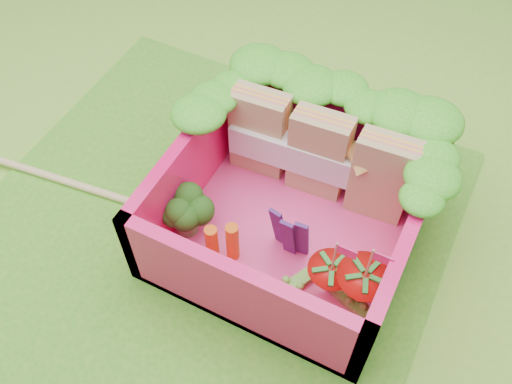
{
  "coord_description": "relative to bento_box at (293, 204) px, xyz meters",
  "views": [
    {
      "loc": [
        1.07,
        -1.46,
        2.79
      ],
      "look_at": [
        0.22,
        0.21,
        0.28
      ],
      "focal_mm": 40.0,
      "sensor_mm": 36.0,
      "label": 1
    }
  ],
  "objects": [
    {
      "name": "sandwich_stack",
      "position": [
        0.01,
        0.34,
        0.06
      ],
      "size": [
        1.07,
        0.24,
        0.57
      ],
      "color": "tan",
      "rests_on": "bento_floor"
    },
    {
      "name": "broccoli",
      "position": [
        -0.52,
        -0.28,
        -0.05
      ],
      "size": [
        0.31,
        0.31,
        0.25
      ],
      "color": "#5C9B4B",
      "rests_on": "bento_floor"
    },
    {
      "name": "snap_peas",
      "position": [
        0.33,
        -0.32,
        -0.2
      ],
      "size": [
        0.6,
        0.32,
        0.05
      ],
      "color": "#53BE3B",
      "rests_on": "bento_floor"
    },
    {
      "name": "lettuce_ruffle",
      "position": [
        -0.0,
        0.45,
        0.33
      ],
      "size": [
        1.43,
        0.77,
        0.11
      ],
      "color": "#21981B",
      "rests_on": "bento_box"
    },
    {
      "name": "placemat",
      "position": [
        -0.45,
        -0.21,
        -0.29
      ],
      "size": [
        2.6,
        2.6,
        0.03
      ],
      "primitive_type": "cube",
      "color": "#4DA725",
      "rests_on": "ground"
    },
    {
      "name": "bento_box",
      "position": [
        0.0,
        0.0,
        0.0
      ],
      "size": [
        1.3,
        1.3,
        0.55
      ],
      "color": "#FF1564",
      "rests_on": "placemat"
    },
    {
      "name": "strawberry_right",
      "position": [
        0.5,
        -0.26,
        -0.08
      ],
      "size": [
        0.28,
        0.28,
        0.52
      ],
      "color": "red",
      "rests_on": "bento_floor"
    },
    {
      "name": "chopsticks",
      "position": [
        -1.41,
        -0.3,
        -0.25
      ],
      "size": [
        2.18,
        0.3,
        0.04
      ],
      "color": "#D8B876",
      "rests_on": "placemat"
    },
    {
      "name": "carrot_sticks",
      "position": [
        -0.25,
        -0.33,
        -0.09
      ],
      "size": [
        0.17,
        0.11,
        0.28
      ],
      "color": "#F15414",
      "rests_on": "bento_floor"
    },
    {
      "name": "strawberry_left",
      "position": [
        0.34,
        -0.28,
        -0.1
      ],
      "size": [
        0.24,
        0.24,
        0.48
      ],
      "color": "red",
      "rests_on": "bento_floor"
    },
    {
      "name": "purple_wedges",
      "position": [
        0.06,
        -0.16,
        -0.04
      ],
      "size": [
        0.21,
        0.06,
        0.38
      ],
      "color": "#481B61",
      "rests_on": "bento_floor"
    },
    {
      "name": "bento_floor",
      "position": [
        -0.0,
        0.0,
        -0.25
      ],
      "size": [
        1.3,
        1.3,
        0.05
      ],
      "primitive_type": "cube",
      "color": "#EF3D86",
      "rests_on": "placemat"
    },
    {
      "name": "ground",
      "position": [
        -0.45,
        -0.21,
        -0.31
      ],
      "size": [
        14.0,
        14.0,
        0.0
      ],
      "primitive_type": "plane",
      "color": "#83C236",
      "rests_on": "ground"
    }
  ]
}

